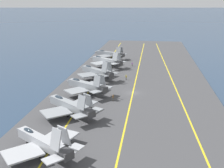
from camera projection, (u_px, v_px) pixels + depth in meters
name	position (u px, v px, depth m)	size (l,w,h in m)	color
ground_plane	(133.00, 94.00, 79.96)	(2000.00, 2000.00, 0.00)	navy
carrier_deck	(133.00, 93.00, 79.90)	(212.84, 46.10, 0.40)	#424244
deck_stripe_foul_line	(178.00, 95.00, 78.12)	(191.56, 0.36, 0.01)	yellow
deck_stripe_centerline	(133.00, 93.00, 79.84)	(191.56, 0.36, 0.01)	yellow
deck_stripe_edge_line	(89.00, 91.00, 81.57)	(191.56, 0.36, 0.01)	yellow
parked_jet_nearest	(42.00, 142.00, 47.46)	(13.55, 14.83, 6.44)	#A8AAAF
parked_jet_second	(69.00, 105.00, 63.76)	(14.03, 15.49, 6.18)	gray
parked_jet_third	(86.00, 85.00, 78.06)	(13.05, 14.99, 6.30)	gray
parked_jet_fourth	(96.00, 71.00, 93.32)	(13.75, 15.10, 6.67)	gray
parked_jet_fifth	(106.00, 60.00, 110.51)	(13.60, 15.99, 6.31)	#93999E
parked_jet_sixth	(109.00, 54.00, 125.67)	(12.36, 15.99, 5.78)	gray
crew_purple_vest	(132.00, 64.00, 111.21)	(0.45, 0.40, 1.67)	#383328
crew_yellow_vest	(126.00, 77.00, 92.22)	(0.27, 0.39, 1.76)	#383328
crew_brown_vest	(113.00, 97.00, 72.89)	(0.36, 0.44, 1.81)	#4C473D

